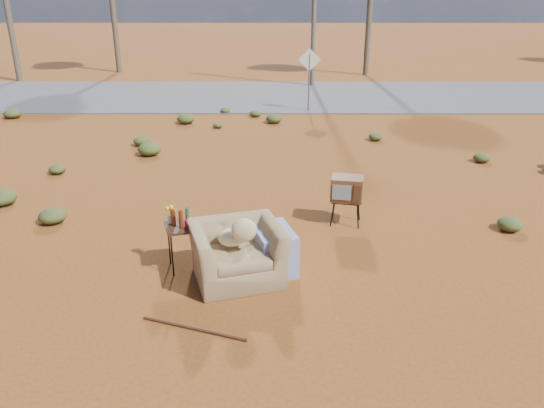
{
  "coord_description": "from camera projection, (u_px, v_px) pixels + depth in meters",
  "views": [
    {
      "loc": [
        0.26,
        -6.89,
        4.0
      ],
      "look_at": [
        0.23,
        1.06,
        0.8
      ],
      "focal_mm": 35.0,
      "sensor_mm": 36.0,
      "label": 1
    }
  ],
  "objects": [
    {
      "name": "ground",
      "position": [
        256.0,
        280.0,
        7.89
      ],
      "size": [
        140.0,
        140.0,
        0.0
      ],
      "primitive_type": "plane",
      "color": "brown",
      "rests_on": "ground"
    },
    {
      "name": "highway",
      "position": [
        267.0,
        96.0,
        21.8
      ],
      "size": [
        140.0,
        7.0,
        0.04
      ],
      "primitive_type": "cube",
      "color": "#565659",
      "rests_on": "ground"
    },
    {
      "name": "armchair",
      "position": [
        244.0,
        245.0,
        7.81
      ],
      "size": [
        1.67,
        1.37,
        1.14
      ],
      "rotation": [
        0.0,
        0.0,
        0.3
      ],
      "color": "olive",
      "rests_on": "ground"
    },
    {
      "name": "tv_unit",
      "position": [
        347.0,
        189.0,
        9.58
      ],
      "size": [
        0.64,
        0.55,
        0.9
      ],
      "rotation": [
        0.0,
        0.0,
        -0.19
      ],
      "color": "black",
      "rests_on": "ground"
    },
    {
      "name": "side_table",
      "position": [
        180.0,
        224.0,
        7.99
      ],
      "size": [
        0.62,
        0.62,
        1.0
      ],
      "rotation": [
        0.0,
        0.0,
        0.3
      ],
      "color": "#3B2415",
      "rests_on": "ground"
    },
    {
      "name": "rusty_bar",
      "position": [
        194.0,
        329.0,
        6.72
      ],
      "size": [
        1.38,
        0.52,
        0.04
      ],
      "primitive_type": "cylinder",
      "rotation": [
        0.0,
        1.57,
        -0.34
      ],
      "color": "#461F12",
      "rests_on": "ground"
    },
    {
      "name": "road_sign",
      "position": [
        309.0,
        69.0,
        18.46
      ],
      "size": [
        0.78,
        0.06,
        2.19
      ],
      "color": "brown",
      "rests_on": "ground"
    },
    {
      "name": "scrub_patch",
      "position": [
        226.0,
        176.0,
        11.93
      ],
      "size": [
        17.49,
        8.07,
        0.33
      ],
      "color": "#465324",
      "rests_on": "ground"
    }
  ]
}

